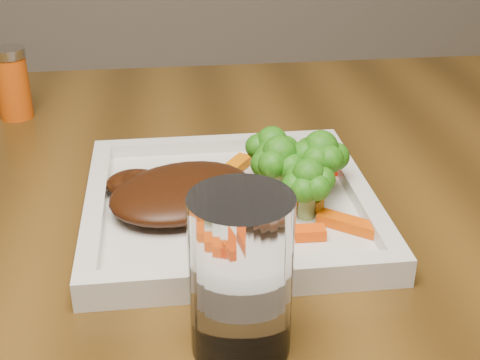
{
  "coord_description": "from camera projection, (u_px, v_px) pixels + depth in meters",
  "views": [
    {
      "loc": [
        0.23,
        -0.58,
        1.07
      ],
      "look_at": [
        0.3,
        -0.03,
        0.79
      ],
      "focal_mm": 50.0,
      "sensor_mm": 36.0,
      "label": 1
    }
  ],
  "objects": [
    {
      "name": "broccoli_0",
      "position": [
        272.0,
        153.0,
        0.66
      ],
      "size": [
        0.07,
        0.07,
        0.07
      ],
      "primitive_type": null,
      "rotation": [
        0.0,
        0.0,
        -0.35
      ],
      "color": "#2E7613",
      "rests_on": "plate"
    },
    {
      "name": "broccoli_2",
      "position": [
        308.0,
        188.0,
        0.6
      ],
      "size": [
        0.07,
        0.07,
        0.06
      ],
      "primitive_type": null,
      "rotation": [
        0.0,
        0.0,
        0.27
      ],
      "color": "#2B6210",
      "rests_on": "plate"
    },
    {
      "name": "carrot_1",
      "position": [
        349.0,
        224.0,
        0.6
      ],
      "size": [
        0.06,
        0.05,
        0.01
      ],
      "primitive_type": "cube",
      "rotation": [
        0.0,
        0.0,
        -0.66
      ],
      "color": "#D44B03",
      "rests_on": "plate"
    },
    {
      "name": "carrot_6",
      "position": [
        276.0,
        193.0,
        0.65
      ],
      "size": [
        0.05,
        0.02,
        0.01
      ],
      "primitive_type": "cube",
      "rotation": [
        0.0,
        0.0,
        0.06
      ],
      "color": "red",
      "rests_on": "plate"
    },
    {
      "name": "carrot_3",
      "position": [
        321.0,
        170.0,
        0.69
      ],
      "size": [
        0.06,
        0.02,
        0.01
      ],
      "primitive_type": "cube",
      "rotation": [
        0.0,
        0.0,
        0.0
      ],
      "color": "red",
      "rests_on": "plate"
    },
    {
      "name": "spice_shaker",
      "position": [
        12.0,
        83.0,
        0.85
      ],
      "size": [
        0.04,
        0.04,
        0.09
      ],
      "primitive_type": "cylinder",
      "rotation": [
        0.0,
        0.0,
        0.02
      ],
      "color": "#C1470A",
      "rests_on": "dining_table"
    },
    {
      "name": "drinking_glass",
      "position": [
        241.0,
        276.0,
        0.45
      ],
      "size": [
        0.08,
        0.08,
        0.12
      ],
      "primitive_type": "cylinder",
      "rotation": [
        0.0,
        0.0,
        0.2
      ],
      "color": "white",
      "rests_on": "dining_table"
    },
    {
      "name": "broccoli_1",
      "position": [
        320.0,
        166.0,
        0.64
      ],
      "size": [
        0.07,
        0.07,
        0.06
      ],
      "primitive_type": null,
      "rotation": [
        0.0,
        0.0,
        -0.15
      ],
      "color": "#2F6F12",
      "rests_on": "plate"
    },
    {
      "name": "carrot_4",
      "position": [
        233.0,
        169.0,
        0.69
      ],
      "size": [
        0.05,
        0.06,
        0.01
      ],
      "primitive_type": "cube",
      "rotation": [
        0.0,
        0.0,
        0.95
      ],
      "color": "#DB6A03",
      "rests_on": "plate"
    },
    {
      "name": "broccoli_3",
      "position": [
        279.0,
        170.0,
        0.63
      ],
      "size": [
        0.08,
        0.08,
        0.06
      ],
      "primitive_type": null,
      "rotation": [
        0.0,
        0.0,
        -0.42
      ],
      "color": "#2D6B11",
      "rests_on": "plate"
    },
    {
      "name": "plate",
      "position": [
        230.0,
        209.0,
        0.64
      ],
      "size": [
        0.27,
        0.27,
        0.01
      ],
      "primitive_type": "cube",
      "color": "silver",
      "rests_on": "dining_table"
    },
    {
      "name": "carrot_7",
      "position": [
        278.0,
        196.0,
        0.64
      ],
      "size": [
        0.05,
        0.02,
        0.01
      ],
      "primitive_type": "cube",
      "rotation": [
        0.0,
        0.0,
        0.07
      ],
      "color": "#FF4104",
      "rests_on": "plate"
    },
    {
      "name": "carrot_5",
      "position": [
        299.0,
        198.0,
        0.64
      ],
      "size": [
        0.04,
        0.05,
        0.01
      ],
      "primitive_type": "cube",
      "rotation": [
        0.0,
        0.0,
        -0.87
      ],
      "color": "orange",
      "rests_on": "plate"
    },
    {
      "name": "steak",
      "position": [
        182.0,
        192.0,
        0.63
      ],
      "size": [
        0.18,
        0.16,
        0.03
      ],
      "primitive_type": "ellipsoid",
      "rotation": [
        0.0,
        0.0,
        0.49
      ],
      "color": "#391808",
      "rests_on": "plate"
    },
    {
      "name": "carrot_0",
      "position": [
        292.0,
        234.0,
        0.58
      ],
      "size": [
        0.06,
        0.02,
        0.01
      ],
      "primitive_type": "cube",
      "rotation": [
        0.0,
        0.0,
        -0.03
      ],
      "color": "#EF4603",
      "rests_on": "plate"
    },
    {
      "name": "carrot_2",
      "position": [
        246.0,
        224.0,
        0.6
      ],
      "size": [
        0.02,
        0.05,
        0.01
      ],
      "primitive_type": "cube",
      "rotation": [
        0.0,
        0.0,
        1.73
      ],
      "color": "red",
      "rests_on": "plate"
    }
  ]
}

